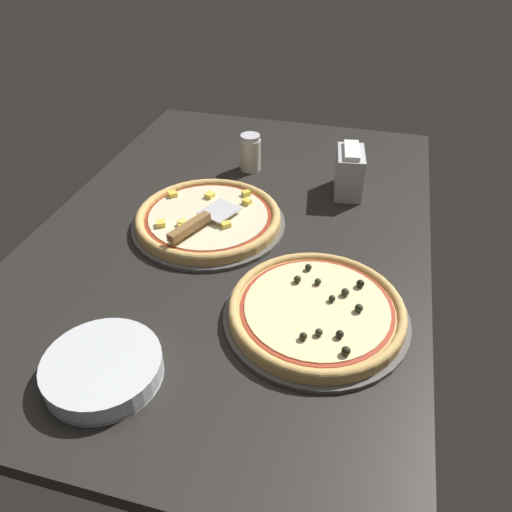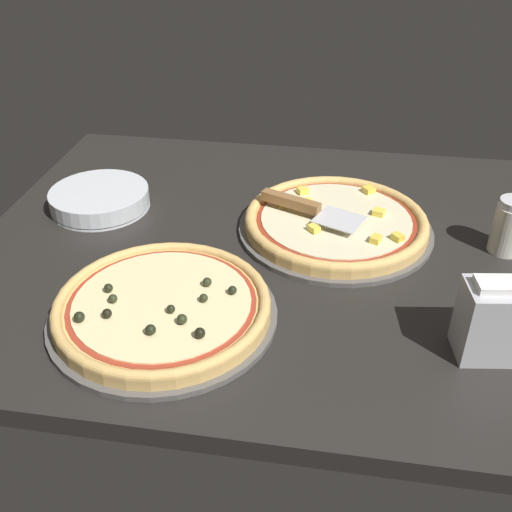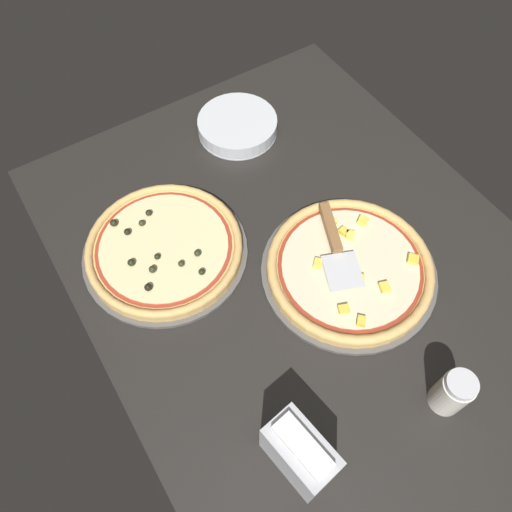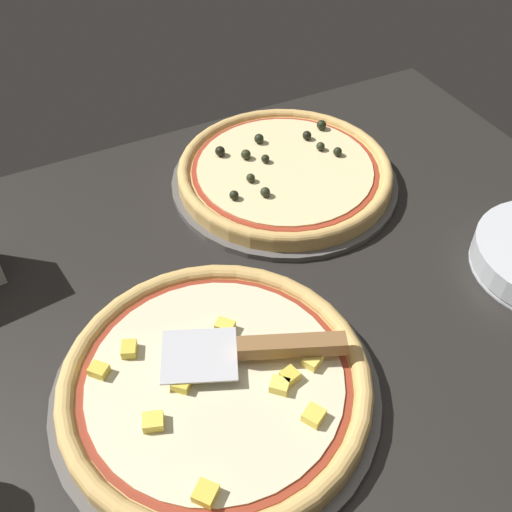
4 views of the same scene
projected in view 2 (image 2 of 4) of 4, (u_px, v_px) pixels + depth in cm
name	position (u px, v px, depth cm)	size (l,w,h in cm)	color
ground_plane	(334.00, 256.00, 118.50)	(143.52, 97.84, 3.60)	black
pizza_pan_front	(333.00, 229.00, 122.86)	(39.62, 39.62, 1.00)	#565451
pizza_front	(334.00, 221.00, 121.80)	(37.24, 37.24, 3.42)	#DBAD60
pizza_pan_back	(161.00, 314.00, 99.64)	(38.06, 38.06, 1.00)	#565451
pizza_back	(160.00, 305.00, 98.49)	(35.77, 35.77, 4.12)	#DBAD60
serving_spatula	(299.00, 205.00, 121.49)	(22.17, 13.06, 2.00)	silver
plate_stack	(98.00, 199.00, 130.47)	(21.38, 21.38, 4.20)	silver
parmesan_shaker	(507.00, 226.00, 114.02)	(6.34, 6.34, 11.10)	silver
napkin_holder	(502.00, 320.00, 89.20)	(14.04, 9.11, 13.50)	#B2B2B7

